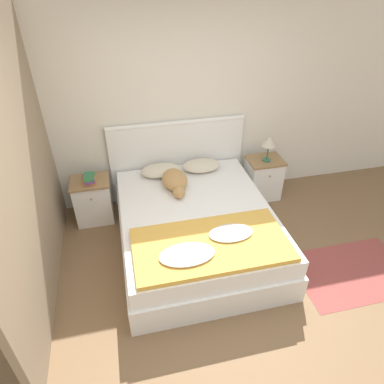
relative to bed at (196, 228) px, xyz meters
name	(u,v)px	position (x,y,z in m)	size (l,w,h in m)	color
ground_plane	(224,314)	(0.04, -0.99, -0.26)	(16.00, 16.00, 0.00)	brown
wall_back	(178,109)	(0.04, 1.14, 1.01)	(9.00, 0.06, 2.55)	silver
wall_side_left	(27,166)	(-1.59, 0.06, 1.01)	(0.06, 3.10, 2.55)	gray
bed	(196,228)	(0.00, 0.00, 0.00)	(1.71, 2.08, 0.53)	white
headboard	(178,159)	(0.00, 1.06, 0.33)	(1.79, 0.06, 1.15)	white
nightstand_left	(93,200)	(-1.16, 0.79, 0.04)	(0.47, 0.39, 0.59)	white
nightstand_right	(263,178)	(1.16, 0.79, 0.04)	(0.47, 0.39, 0.59)	white
pillow_left	(161,170)	(-0.27, 0.83, 0.33)	(0.50, 0.32, 0.12)	beige
pillow_right	(201,166)	(0.27, 0.83, 0.33)	(0.50, 0.32, 0.12)	beige
quilt	(210,245)	(-0.01, -0.61, 0.30)	(1.50, 0.78, 0.09)	gold
dog	(175,181)	(-0.14, 0.51, 0.35)	(0.30, 0.66, 0.18)	tan
book_stack	(89,179)	(-1.16, 0.77, 0.37)	(0.17, 0.23, 0.07)	orange
table_lamp	(269,142)	(1.16, 0.76, 0.60)	(0.19, 0.19, 0.36)	#336B4C
rug	(352,272)	(1.58, -0.81, -0.26)	(1.27, 0.84, 0.00)	#93423D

